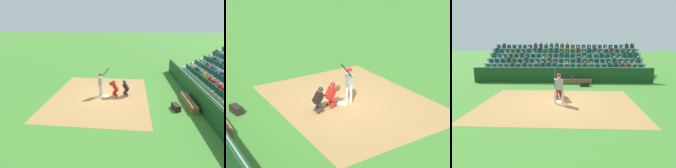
{
  "view_description": "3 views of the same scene",
  "coord_description": "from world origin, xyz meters",
  "views": [
    {
      "loc": [
        -13.11,
        -1.59,
        5.43
      ],
      "look_at": [
        0.39,
        -0.38,
        0.84
      ],
      "focal_mm": 30.21,
      "sensor_mm": 36.0,
      "label": 1
    },
    {
      "loc": [
        12.53,
        -8.43,
        6.99
      ],
      "look_at": [
        -0.13,
        -0.16,
        1.03
      ],
      "focal_mm": 53.84,
      "sensor_mm": 36.0,
      "label": 2
    },
    {
      "loc": [
        -0.71,
        12.29,
        3.54
      ],
      "look_at": [
        -0.29,
        -0.51,
        1.0
      ],
      "focal_mm": 33.62,
      "sensor_mm": 36.0,
      "label": 3
    }
  ],
  "objects": [
    {
      "name": "dugout_wall",
      "position": [
        0.0,
        -6.24,
        0.67
      ],
      "size": [
        16.02,
        0.24,
        1.39
      ],
      "color": "#17451F",
      "rests_on": "ground_plane"
    },
    {
      "name": "infield_dirt_patch",
      "position": [
        0.0,
        0.5,
        0.0
      ],
      "size": [
        9.18,
        7.22,
        0.01
      ],
      "primitive_type": "cube",
      "rotation": [
        0.0,
        0.0,
        -0.02
      ],
      "color": "#A77B47",
      "rests_on": "ground_plane"
    },
    {
      "name": "home_plate_umpire",
      "position": [
        0.16,
        -1.4,
        0.69
      ],
      "size": [
        0.49,
        0.53,
        1.26
      ],
      "color": "#2C2428",
      "rests_on": "ground_plane"
    },
    {
      "name": "equipment_duffel_bag",
      "position": [
        -1.84,
        -4.69,
        0.18
      ],
      "size": [
        0.82,
        0.49,
        0.35
      ],
      "primitive_type": "cube",
      "rotation": [
        0.0,
        0.0,
        0.18
      ],
      "color": "black",
      "rests_on": "ground_plane"
    },
    {
      "name": "ground_plane",
      "position": [
        0.0,
        0.0,
        0.0
      ],
      "size": [
        160.0,
        160.0,
        0.0
      ],
      "primitive_type": "plane",
      "color": "#3F7C2C"
    },
    {
      "name": "home_plate_marker",
      "position": [
        0.0,
        0.0,
        0.02
      ],
      "size": [
        0.62,
        0.62,
        0.02
      ],
      "primitive_type": "cube",
      "rotation": [
        0.0,
        0.0,
        0.79
      ],
      "color": "white",
      "rests_on": "infield_dirt_patch"
    },
    {
      "name": "bleacher_stand",
      "position": [
        -0.0,
        -10.95,
        1.08
      ],
      "size": [
        16.77,
        5.19,
        3.59
      ],
      "color": "#9EA59D",
      "rests_on": "ground_plane"
    },
    {
      "name": "batter_at_plate",
      "position": [
        -0.02,
        0.42,
        1.13
      ],
      "size": [
        0.61,
        0.79,
        2.16
      ],
      "color": "silver",
      "rests_on": "ground_plane"
    },
    {
      "name": "catcher_crouching",
      "position": [
        0.02,
        -0.61,
        0.71
      ],
      "size": [
        0.47,
        0.71,
        1.27
      ],
      "color": "#AE1C17",
      "rests_on": "ground_plane"
    },
    {
      "name": "water_bottle_on_bench",
      "position": [
        -0.81,
        -5.61,
        0.56
      ],
      "size": [
        0.07,
        0.07,
        0.24
      ],
      "primitive_type": "cylinder",
      "color": "blue",
      "rests_on": "dugout_bench"
    },
    {
      "name": "dugout_bench",
      "position": [
        -1.1,
        -5.69,
        0.22
      ],
      "size": [
        2.82,
        0.4,
        0.44
      ],
      "primitive_type": "cube",
      "color": "brown",
      "rests_on": "ground_plane"
    }
  ]
}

